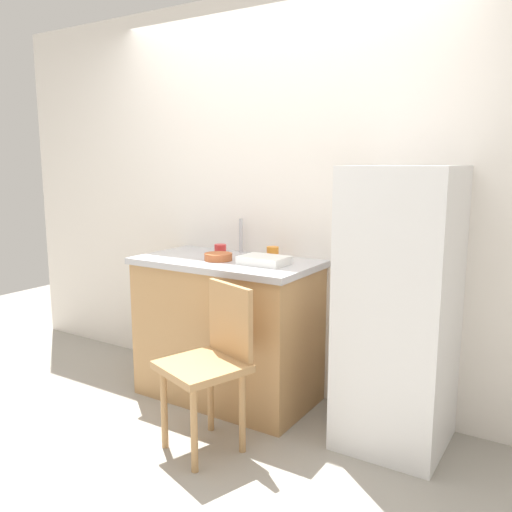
{
  "coord_description": "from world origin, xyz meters",
  "views": [
    {
      "loc": [
        1.72,
        -2.05,
        1.53
      ],
      "look_at": [
        0.06,
        0.6,
        0.97
      ],
      "focal_mm": 37.14,
      "sensor_mm": 36.0,
      "label": 1
    }
  ],
  "objects": [
    {
      "name": "countertop",
      "position": [
        -0.19,
        0.65,
        0.9
      ],
      "size": [
        1.16,
        0.64,
        0.04
      ],
      "primitive_type": "cube",
      "color": "#B7B7BC",
      "rests_on": "cabinet_base"
    },
    {
      "name": "dish_tray",
      "position": [
        0.1,
        0.62,
        0.95
      ],
      "size": [
        0.28,
        0.2,
        0.05
      ],
      "primitive_type": "cube",
      "color": "white",
      "rests_on": "countertop"
    },
    {
      "name": "ground_plane",
      "position": [
        0.0,
        0.0,
        0.0
      ],
      "size": [
        8.0,
        8.0,
        0.0
      ],
      "primitive_type": "plane",
      "color": "#9E998E"
    },
    {
      "name": "chair",
      "position": [
        0.1,
        0.09,
        0.5
      ],
      "size": [
        0.51,
        0.51,
        0.89
      ],
      "rotation": [
        0.0,
        0.0,
        -0.33
      ],
      "color": "tan",
      "rests_on": "ground_plane"
    },
    {
      "name": "terracotta_bowl",
      "position": [
        -0.21,
        0.58,
        0.95
      ],
      "size": [
        0.17,
        0.17,
        0.04
      ],
      "primitive_type": "cylinder",
      "color": "#B25B33",
      "rests_on": "countertop"
    },
    {
      "name": "refrigerator",
      "position": [
        0.92,
        0.67,
        0.76
      ],
      "size": [
        0.55,
        0.57,
        1.51
      ],
      "primitive_type": "cube",
      "color": "white",
      "rests_on": "ground_plane"
    },
    {
      "name": "cabinet_base",
      "position": [
        -0.19,
        0.65,
        0.44
      ],
      "size": [
        1.12,
        0.6,
        0.88
      ],
      "primitive_type": "cube",
      "color": "tan",
      "rests_on": "ground_plane"
    },
    {
      "name": "back_wall",
      "position": [
        0.0,
        1.0,
        1.3
      ],
      "size": [
        4.8,
        0.1,
        2.6
      ],
      "primitive_type": "cube",
      "color": "white",
      "rests_on": "ground_plane"
    },
    {
      "name": "faucet",
      "position": [
        -0.25,
        0.9,
        1.04
      ],
      "size": [
        0.02,
        0.02,
        0.23
      ],
      "primitive_type": "cylinder",
      "color": "#B7B7BC",
      "rests_on": "countertop"
    },
    {
      "name": "cup_orange",
      "position": [
        0.05,
        0.82,
        0.96
      ],
      "size": [
        0.08,
        0.08,
        0.08
      ],
      "primitive_type": "cylinder",
      "color": "orange",
      "rests_on": "countertop"
    },
    {
      "name": "cup_red",
      "position": [
        -0.3,
        0.73,
        0.96
      ],
      "size": [
        0.08,
        0.08,
        0.07
      ],
      "primitive_type": "cylinder",
      "color": "red",
      "rests_on": "countertop"
    }
  ]
}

